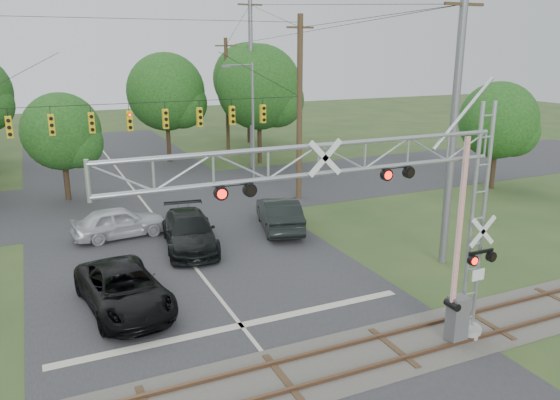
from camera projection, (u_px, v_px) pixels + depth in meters
name	position (u px, v px, depth m)	size (l,w,h in m)	color
road_main	(204.00, 279.00, 23.26)	(14.00, 90.00, 0.02)	#2B2C2E
road_cross	(141.00, 199.00, 35.52)	(90.00, 12.00, 0.02)	#2B2C2E
railroad_track	(283.00, 377.00, 16.25)	(90.00, 3.20, 0.17)	#47443D
crossing_gantry	(387.00, 210.00, 15.88)	(12.34, 1.02, 7.95)	#999893
traffic_signal_span	(163.00, 117.00, 30.82)	(19.34, 0.36, 11.50)	slate
pickup_black	(124.00, 289.00, 20.39)	(2.66, 5.76, 1.60)	black
car_dark	(189.00, 231.00, 26.71)	(2.36, 5.81, 1.69)	black
sedan_silver	(119.00, 222.00, 28.22)	(1.91, 4.74, 1.62)	#B8BAC1
suv_dark	(279.00, 213.00, 29.47)	(1.86, 5.34, 1.76)	black
streetlight	(251.00, 118.00, 38.23)	(2.28, 0.24, 8.57)	slate
utility_poles	(162.00, 103.00, 33.33)	(24.59, 30.31, 13.39)	#3D2A1C
treeline	(112.00, 94.00, 44.49)	(53.93, 31.28, 10.08)	#322417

